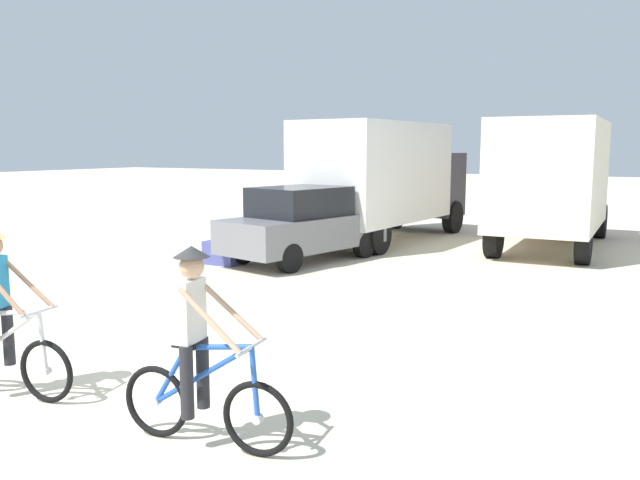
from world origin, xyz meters
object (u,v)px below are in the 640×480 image
object	(u,v)px
box_truck_white_box	(384,176)
supply_crate	(226,252)
sedan_parked	(303,224)
cyclist_cowboy_hat	(198,355)
box_truck_cream_rv	(554,178)
cyclist_orange_shirt	(0,319)

from	to	relation	value
box_truck_white_box	supply_crate	size ratio (longest dim) A/B	8.43
sedan_parked	supply_crate	bearing A→B (deg)	-140.63
supply_crate	cyclist_cowboy_hat	bearing A→B (deg)	-54.07
box_truck_cream_rv	cyclist_orange_shirt	xyz separation A→B (m)	(-3.30, -13.78, -1.03)
sedan_parked	cyclist_cowboy_hat	bearing A→B (deg)	-64.89
sedan_parked	cyclist_cowboy_hat	world-z (taller)	cyclist_cowboy_hat
supply_crate	cyclist_orange_shirt	bearing A→B (deg)	-69.56
sedan_parked	cyclist_orange_shirt	world-z (taller)	cyclist_orange_shirt
cyclist_orange_shirt	supply_crate	size ratio (longest dim) A/B	2.22
box_truck_cream_rv	cyclist_orange_shirt	world-z (taller)	box_truck_cream_rv
box_truck_white_box	sedan_parked	size ratio (longest dim) A/B	1.54
sedan_parked	box_truck_white_box	bearing A→B (deg)	86.09
box_truck_white_box	cyclist_cowboy_hat	xyz separation A→B (m)	(3.80, -12.78, -1.03)
box_truck_cream_rv	supply_crate	distance (m)	8.83
sedan_parked	cyclist_orange_shirt	distance (m)	8.93
box_truck_white_box	cyclist_cowboy_hat	size ratio (longest dim) A/B	3.79
box_truck_cream_rv	supply_crate	xyz separation A→B (m)	(-6.16, -6.12, -1.61)
box_truck_white_box	cyclist_cowboy_hat	world-z (taller)	box_truck_white_box
box_truck_white_box	box_truck_cream_rv	xyz separation A→B (m)	(4.48, 0.89, 0.00)
box_truck_cream_rv	sedan_parked	world-z (taller)	box_truck_cream_rv
sedan_parked	supply_crate	distance (m)	1.91
sedan_parked	cyclist_cowboy_hat	size ratio (longest dim) A/B	2.46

